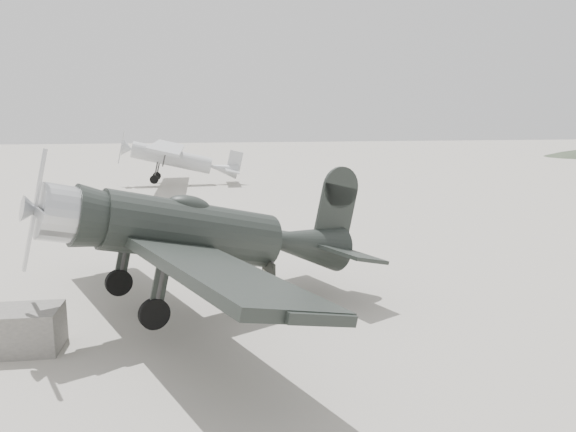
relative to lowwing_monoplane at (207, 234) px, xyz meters
name	(u,v)px	position (x,y,z in m)	size (l,w,h in m)	color
ground	(273,283)	(1.84, 2.12, -1.89)	(160.00, 160.00, 0.00)	gray
lowwing_monoplane	(207,234)	(0.00, 0.00, 0.00)	(8.16, 10.88, 3.57)	black
highwing_monoplane	(177,155)	(-0.90, 24.98, 0.06)	(7.79, 10.93, 3.11)	#A3A5A8
equipment_block	(16,330)	(-3.78, -1.41, -1.47)	(1.68, 1.05, 0.84)	#605C59
sign_board	(269,278)	(1.43, 0.12, -1.16)	(0.20, 0.84, 1.22)	#333333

